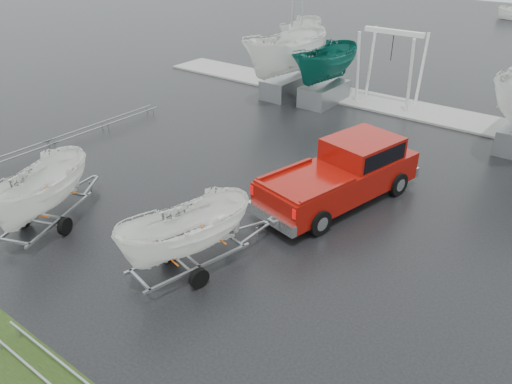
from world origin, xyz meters
name	(u,v)px	position (x,y,z in m)	size (l,w,h in m)	color
ground_plane	(232,189)	(0.00, 0.00, 0.00)	(120.00, 120.00, 0.00)	black
dock	(378,102)	(0.00, 13.00, 0.05)	(30.00, 3.00, 0.12)	gray
pickup_truck	(346,171)	(3.80, 1.96, 1.15)	(3.66, 6.96, 2.20)	maroon
trailer_hitched	(184,193)	(2.28, -4.71, 2.64)	(1.98, 3.77, 4.87)	gray
trailer_parked	(32,152)	(-3.19, -5.87, 2.77)	(2.43, 3.78, 5.12)	gray
boat_hoist	(391,57)	(0.45, 13.00, 2.67)	(3.30, 2.18, 4.12)	silver
keelboat_0	(287,20)	(-5.00, 11.00, 4.30)	(2.70, 3.20, 10.88)	gray
keelboat_1	(327,43)	(-2.51, 11.20, 3.36)	(2.14, 3.20, 6.79)	gray
mast_rack_0	(105,123)	(-9.00, 1.00, 0.35)	(0.56, 6.50, 0.06)	gray
moored_boat_0	(301,39)	(-13.06, 25.32, 0.00)	(3.24, 3.29, 11.56)	white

